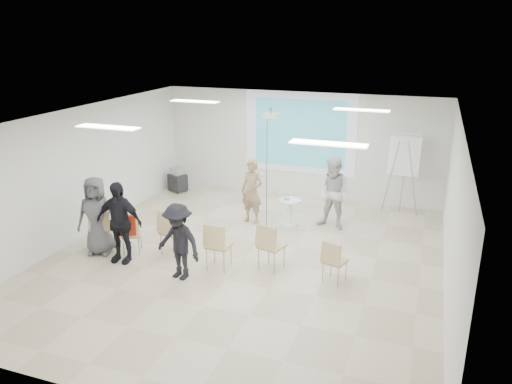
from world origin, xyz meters
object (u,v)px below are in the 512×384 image
(player_left, at_px, (252,187))
(pedestal_table, at_px, (290,211))
(chair_left_inner, at_px, (170,229))
(player_right, at_px, (334,190))
(audience_mid, at_px, (178,237))
(laptop, at_px, (173,230))
(chair_far_left, at_px, (101,227))
(av_cart, at_px, (178,180))
(audience_left, at_px, (119,216))
(audience_outer, at_px, (97,211))
(chair_right_inner, at_px, (269,244))
(chair_right_far, at_px, (333,259))
(flipchart_easel, at_px, (404,155))
(chair_left_mid, at_px, (131,232))
(chair_center, at_px, (217,243))

(player_left, bearing_deg, pedestal_table, 17.20)
(chair_left_inner, bearing_deg, player_right, 56.28)
(audience_mid, bearing_deg, pedestal_table, 82.54)
(laptop, bearing_deg, chair_far_left, 31.39)
(av_cart, bearing_deg, audience_left, -52.89)
(player_left, distance_m, audience_outer, 3.75)
(pedestal_table, xyz_separation_m, chair_right_inner, (0.27, -2.44, 0.20))
(pedestal_table, height_order, chair_right_inner, chair_right_inner)
(chair_left_inner, height_order, chair_right_far, chair_left_inner)
(player_left, distance_m, audience_mid, 3.25)
(player_right, bearing_deg, chair_right_far, -66.80)
(chair_right_far, height_order, audience_mid, audience_mid)
(chair_left_inner, distance_m, chair_right_far, 3.53)
(player_right, relative_size, chair_right_far, 2.29)
(player_left, height_order, chair_left_inner, player_left)
(player_left, relative_size, audience_mid, 1.06)
(audience_left, bearing_deg, audience_mid, -14.07)
(chair_right_far, relative_size, audience_mid, 0.50)
(laptop, bearing_deg, player_right, -124.63)
(chair_left_inner, bearing_deg, flipchart_easel, 58.15)
(flipchart_easel, bearing_deg, audience_outer, -135.35)
(pedestal_table, distance_m, chair_right_inner, 2.46)
(chair_left_mid, height_order, audience_left, audience_left)
(pedestal_table, relative_size, laptop, 2.04)
(chair_far_left, bearing_deg, chair_left_inner, -8.37)
(pedestal_table, height_order, audience_mid, audience_mid)
(chair_left_mid, bearing_deg, av_cart, 81.16)
(chair_center, xyz_separation_m, chair_right_far, (2.31, 0.21, -0.08))
(chair_right_far, distance_m, flipchart_easel, 4.55)
(audience_outer, bearing_deg, flipchart_easel, 22.62)
(chair_left_inner, bearing_deg, laptop, 92.76)
(chair_far_left, height_order, audience_outer, audience_outer)
(laptop, relative_size, audience_left, 0.18)
(pedestal_table, distance_m, audience_left, 4.18)
(chair_center, distance_m, flipchart_easel, 5.66)
(audience_left, relative_size, flipchart_easel, 0.92)
(chair_right_inner, relative_size, av_cart, 1.34)
(audience_left, bearing_deg, laptop, 35.72)
(chair_left_mid, relative_size, audience_left, 0.43)
(pedestal_table, bearing_deg, chair_right_inner, -83.77)
(chair_right_far, height_order, audience_outer, audience_outer)
(chair_left_mid, bearing_deg, audience_outer, 170.03)
(chair_right_far, bearing_deg, pedestal_table, 138.41)
(chair_right_inner, height_order, flipchart_easel, flipchart_easel)
(chair_left_mid, height_order, chair_left_inner, chair_left_inner)
(chair_left_mid, distance_m, audience_mid, 1.64)
(chair_far_left, xyz_separation_m, audience_left, (0.65, -0.26, 0.43))
(audience_outer, bearing_deg, laptop, 4.11)
(chair_right_inner, bearing_deg, chair_center, -147.09)
(pedestal_table, distance_m, player_left, 1.10)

